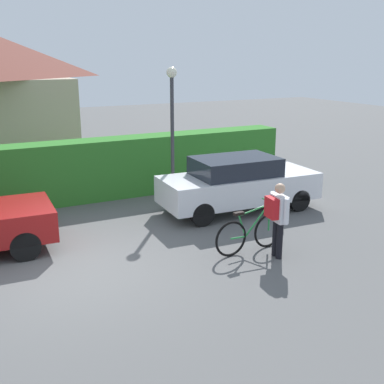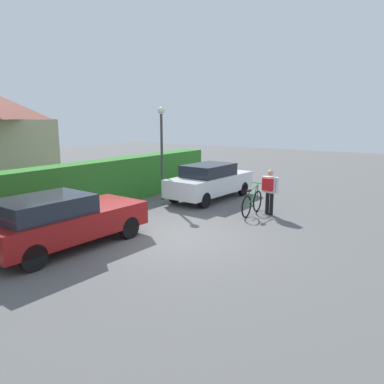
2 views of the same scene
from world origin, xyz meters
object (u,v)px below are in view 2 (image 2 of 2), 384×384
(parked_car_near, at_px, (62,220))
(person_rider, at_px, (269,188))
(parked_car_far, at_px, (210,181))
(bicycle, at_px, (252,203))
(street_lamp, at_px, (162,139))

(parked_car_near, bearing_deg, person_rider, -26.21)
(parked_car_far, relative_size, bicycle, 2.45)
(parked_car_far, bearing_deg, bicycle, -117.02)
(parked_car_near, xyz_separation_m, bicycle, (5.77, -2.51, -0.33))
(parked_car_near, height_order, street_lamp, street_lamp)
(person_rider, bearing_deg, parked_car_near, 153.79)
(parked_car_far, height_order, bicycle, parked_car_far)
(parked_car_far, distance_m, bicycle, 2.83)
(person_rider, bearing_deg, bicycle, 122.17)
(parked_car_near, height_order, bicycle, parked_car_near)
(bicycle, distance_m, street_lamp, 4.51)
(parked_car_near, relative_size, parked_car_far, 0.99)
(bicycle, bearing_deg, parked_car_far, 62.98)
(street_lamp, bearing_deg, bicycle, -91.35)
(bicycle, xyz_separation_m, street_lamp, (0.10, 4.03, 2.01))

